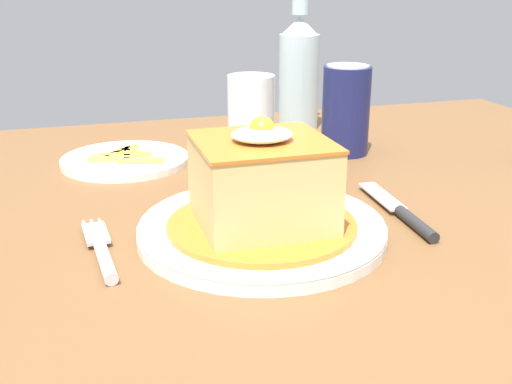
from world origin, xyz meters
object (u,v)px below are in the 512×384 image
Objects in this scene: main_plate at (262,228)px; beer_bottle_clear_far at (299,67)px; side_plate_fries at (125,160)px; drinking_glass at (251,117)px; soda_can at (346,110)px; knife at (405,215)px; fork at (102,251)px.

main_plate is 0.46m from beer_bottle_clear_far.
side_plate_fries is (-0.29, -0.12, -0.09)m from beer_bottle_clear_far.
drinking_glass is at bearing 75.58° from main_plate.
beer_bottle_clear_far is (-0.01, 0.16, 0.04)m from soda_can.
drinking_glass is (-0.07, 0.32, 0.04)m from knife.
main_plate is 2.31× the size of drinking_glass.
knife is at bearing -76.84° from drinking_glass.
beer_bottle_clear_far reaches higher than soda_can.
beer_bottle_clear_far reaches higher than side_plate_fries.
knife is 0.42m from beer_bottle_clear_far.
fork is at bearing -144.51° from soda_can.
side_plate_fries reaches higher than knife.
soda_can reaches higher than main_plate.
main_plate reaches higher than fork.
soda_can is 0.47× the size of beer_bottle_clear_far.
beer_bottle_clear_far is 2.53× the size of drinking_glass.
drinking_glass is at bearing 53.70° from fork.
drinking_glass is (0.08, 0.32, 0.04)m from main_plate.
beer_bottle_clear_far reaches higher than knife.
main_plate is 0.33m from drinking_glass.
drinking_glass is (-0.12, 0.07, -0.02)m from soda_can.
beer_bottle_clear_far is 0.15m from drinking_glass.
fork is 1.35× the size of drinking_glass.
soda_can is at bearing 35.49° from fork.
drinking_glass is (-0.11, -0.09, -0.05)m from beer_bottle_clear_far.
beer_bottle_clear_far reaches higher than fork.
beer_bottle_clear_far is 1.56× the size of side_plate_fries.
soda_can reaches higher than fork.
knife is at bearing -94.39° from beer_bottle_clear_far.
beer_bottle_clear_far is at bearing 65.28° from main_plate.
soda_can is at bearing -30.08° from drinking_glass.
soda_can reaches higher than drinking_glass.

